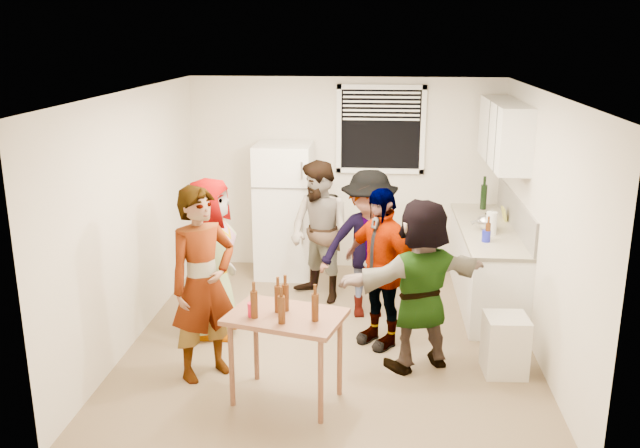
# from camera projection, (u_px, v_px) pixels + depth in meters

# --- Properties ---
(room) EXTENTS (4.00, 4.50, 2.50)m
(room) POSITION_uv_depth(u_px,v_px,m) (332.00, 338.00, 6.98)
(room) COLOR silver
(room) RESTS_ON ground
(window) EXTENTS (1.12, 0.10, 1.06)m
(window) POSITION_uv_depth(u_px,v_px,m) (381.00, 129.00, 8.55)
(window) COLOR white
(window) RESTS_ON room
(refrigerator) EXTENTS (0.70, 0.70, 1.70)m
(refrigerator) POSITION_uv_depth(u_px,v_px,m) (284.00, 210.00, 8.61)
(refrigerator) COLOR white
(refrigerator) RESTS_ON ground
(counter_lower) EXTENTS (0.60, 2.20, 0.86)m
(counter_lower) POSITION_uv_depth(u_px,v_px,m) (486.00, 266.00, 7.82)
(counter_lower) COLOR white
(counter_lower) RESTS_ON ground
(countertop) EXTENTS (0.64, 2.22, 0.04)m
(countertop) POSITION_uv_depth(u_px,v_px,m) (488.00, 229.00, 7.70)
(countertop) COLOR #BFB69C
(countertop) RESTS_ON counter_lower
(backsplash) EXTENTS (0.03, 2.20, 0.36)m
(backsplash) POSITION_uv_depth(u_px,v_px,m) (515.00, 213.00, 7.62)
(backsplash) COLOR #B9B3AA
(backsplash) RESTS_ON countertop
(upper_cabinets) EXTENTS (0.34, 1.60, 0.70)m
(upper_cabinets) POSITION_uv_depth(u_px,v_px,m) (504.00, 133.00, 7.58)
(upper_cabinets) COLOR white
(upper_cabinets) RESTS_ON room
(kettle) EXTENTS (0.29, 0.26, 0.21)m
(kettle) POSITION_uv_depth(u_px,v_px,m) (485.00, 230.00, 7.59)
(kettle) COLOR silver
(kettle) RESTS_ON countertop
(paper_towel) EXTENTS (0.12, 0.12, 0.25)m
(paper_towel) POSITION_uv_depth(u_px,v_px,m) (491.00, 234.00, 7.42)
(paper_towel) COLOR white
(paper_towel) RESTS_ON countertop
(wine_bottle) EXTENTS (0.08, 0.08, 0.31)m
(wine_bottle) POSITION_uv_depth(u_px,v_px,m) (483.00, 209.00, 8.48)
(wine_bottle) COLOR black
(wine_bottle) RESTS_ON countertop
(beer_bottle_counter) EXTENTS (0.05, 0.05, 0.21)m
(beer_bottle_counter) POSITION_uv_depth(u_px,v_px,m) (487.00, 242.00, 7.15)
(beer_bottle_counter) COLOR #47230C
(beer_bottle_counter) RESTS_ON countertop
(blue_cup) EXTENTS (0.09, 0.09, 0.12)m
(blue_cup) POSITION_uv_depth(u_px,v_px,m) (486.00, 242.00, 7.16)
(blue_cup) COLOR #191DA9
(blue_cup) RESTS_ON countertop
(picture_frame) EXTENTS (0.02, 0.19, 0.16)m
(picture_frame) POSITION_uv_depth(u_px,v_px,m) (504.00, 214.00, 7.95)
(picture_frame) COLOR gold
(picture_frame) RESTS_ON countertop
(trash_bin) EXTENTS (0.40, 0.40, 0.56)m
(trash_bin) POSITION_uv_depth(u_px,v_px,m) (505.00, 348.00, 6.21)
(trash_bin) COLOR beige
(trash_bin) RESTS_ON ground
(serving_table) EXTENTS (1.06, 0.84, 0.79)m
(serving_table) POSITION_uv_depth(u_px,v_px,m) (287.00, 399.00, 5.81)
(serving_table) COLOR brown
(serving_table) RESTS_ON ground
(beer_bottle_table) EXTENTS (0.06, 0.06, 0.23)m
(beer_bottle_table) POSITION_uv_depth(u_px,v_px,m) (286.00, 310.00, 5.67)
(beer_bottle_table) COLOR #47230C
(beer_bottle_table) RESTS_ON serving_table
(red_cup) EXTENTS (0.09, 0.09, 0.11)m
(red_cup) POSITION_uv_depth(u_px,v_px,m) (253.00, 316.00, 5.56)
(red_cup) COLOR red
(red_cup) RESTS_ON serving_table
(guest_grey) EXTENTS (1.71, 0.92, 0.53)m
(guest_grey) POSITION_uv_depth(u_px,v_px,m) (215.00, 333.00, 7.10)
(guest_grey) COLOR gray
(guest_grey) RESTS_ON ground
(guest_stripe) EXTENTS (1.71, 1.72, 0.42)m
(guest_stripe) POSITION_uv_depth(u_px,v_px,m) (207.00, 374.00, 6.24)
(guest_stripe) COLOR #141933
(guest_stripe) RESTS_ON ground
(guest_back_left) EXTENTS (1.68, 1.76, 0.62)m
(guest_back_left) POSITION_uv_depth(u_px,v_px,m) (320.00, 298.00, 8.01)
(guest_back_left) COLOR brown
(guest_back_left) RESTS_ON ground
(guest_back_right) EXTENTS (1.28, 1.77, 0.61)m
(guest_back_right) POSITION_uv_depth(u_px,v_px,m) (367.00, 314.00, 7.56)
(guest_back_right) COLOR #3A3A3E
(guest_back_right) RESTS_ON ground
(guest_black) EXTENTS (1.80, 1.82, 0.39)m
(guest_black) POSITION_uv_depth(u_px,v_px,m) (378.00, 343.00, 6.87)
(guest_black) COLOR black
(guest_black) RESTS_ON ground
(guest_orange) EXTENTS (2.08, 2.14, 0.48)m
(guest_orange) POSITION_uv_depth(u_px,v_px,m) (417.00, 365.00, 6.41)
(guest_orange) COLOR #E69C54
(guest_orange) RESTS_ON ground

